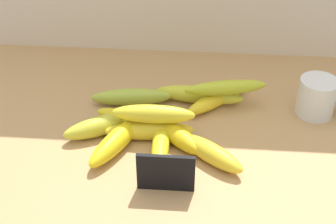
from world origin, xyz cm
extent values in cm
cube|color=tan|center=(0.00, 0.00, 1.50)|extent=(110.00, 76.00, 3.00)
cube|color=black|center=(2.78, -15.81, 7.20)|extent=(11.00, 0.80, 8.40)
cube|color=olive|center=(2.78, -15.01, 3.30)|extent=(9.90, 1.20, 0.60)
cylinder|color=silver|center=(35.07, 11.44, 7.44)|extent=(8.59, 8.59, 8.89)
ellipsoid|color=gold|center=(-12.71, -0.11, 5.18)|extent=(16.73, 12.06, 4.36)
ellipsoid|color=yellow|center=(0.83, -5.14, 4.80)|extent=(4.06, 17.56, 3.61)
ellipsoid|color=yellow|center=(-2.02, -0.70, 5.01)|extent=(19.65, 6.06, 4.02)
ellipsoid|color=#A0B639|center=(-7.63, 11.63, 5.03)|extent=(19.29, 6.25, 4.07)
ellipsoid|color=yellow|center=(-5.43, 1.96, 5.00)|extent=(19.71, 11.09, 4.00)
ellipsoid|color=yellow|center=(13.09, 13.32, 4.95)|extent=(17.05, 17.01, 3.90)
ellipsoid|color=yellow|center=(4.00, -1.82, 5.10)|extent=(13.44, 13.73, 4.20)
ellipsoid|color=yellow|center=(11.42, -7.13, 5.08)|extent=(14.72, 13.07, 4.17)
ellipsoid|color=gold|center=(8.38, 13.68, 5.09)|extent=(21.22, 6.12, 4.18)
ellipsoid|color=yellow|center=(-8.49, -4.88, 5.20)|extent=(11.80, 18.28, 4.39)
ellipsoid|color=yellow|center=(-1.15, -0.21, 9.03)|extent=(17.81, 4.19, 4.01)
ellipsoid|color=#B2C12A|center=(14.34, 11.96, 8.62)|extent=(19.50, 7.35, 3.42)
camera|label=1|loc=(8.38, -82.64, 70.96)|focal=52.39mm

